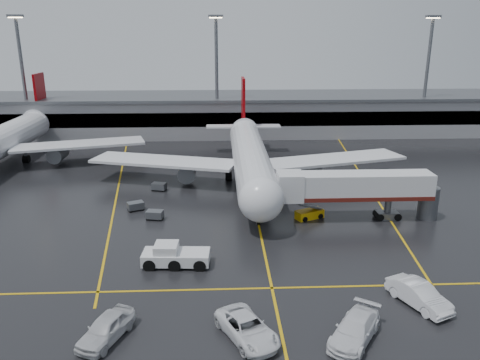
{
  "coord_description": "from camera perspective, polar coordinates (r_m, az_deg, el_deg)",
  "views": [
    {
      "loc": [
        -4.51,
        -59.56,
        21.98
      ],
      "look_at": [
        -2.0,
        -2.0,
        4.0
      ],
      "focal_mm": 35.41,
      "sensor_mm": 36.0,
      "label": 1
    }
  ],
  "objects": [
    {
      "name": "service_van_d",
      "position": [
        38.24,
        -15.83,
        -16.8
      ],
      "size": [
        4.14,
        5.92,
        1.87
      ],
      "primitive_type": "imported",
      "rotation": [
        0.0,
        0.0,
        -0.39
      ],
      "color": "silver",
      "rests_on": "ground"
    },
    {
      "name": "apron_line_right",
      "position": [
        76.34,
        14.77,
        0.02
      ],
      "size": [
        7.57,
        69.64,
        0.02
      ],
      "primitive_type": "cube",
      "rotation": [
        0.0,
        0.0,
        -0.1
      ],
      "color": "gold",
      "rests_on": "ground"
    },
    {
      "name": "apron_line_stop",
      "position": [
        43.74,
        3.86,
        -12.86
      ],
      "size": [
        60.0,
        0.25,
        0.02
      ],
      "primitive_type": "cube",
      "color": "gold",
      "rests_on": "ground"
    },
    {
      "name": "light_mast_left",
      "position": [
        109.59,
        -24.74,
        11.87
      ],
      "size": [
        3.0,
        1.2,
        25.45
      ],
      "color": "#595B60",
      "rests_on": "ground"
    },
    {
      "name": "service_van_c",
      "position": [
        43.47,
        20.74,
        -12.79
      ],
      "size": [
        4.32,
        6.28,
        1.96
      ],
      "primitive_type": "imported",
      "rotation": [
        0.0,
        0.0,
        0.42
      ],
      "color": "white",
      "rests_on": "ground"
    },
    {
      "name": "apron_line_centre",
      "position": [
        63.64,
        1.72,
        -2.87
      ],
      "size": [
        0.25,
        90.0,
        0.02
      ],
      "primitive_type": "cube",
      "color": "gold",
      "rests_on": "ground"
    },
    {
      "name": "baggage_cart_b",
      "position": [
        62.61,
        -12.47,
        -3.04
      ],
      "size": [
        2.36,
        2.02,
        1.12
      ],
      "color": "#595B60",
      "rests_on": "ground"
    },
    {
      "name": "second_airliner",
      "position": [
        91.23,
        -26.78,
        4.23
      ],
      "size": [
        48.8,
        45.6,
        14.1
      ],
      "color": "silver",
      "rests_on": "ground"
    },
    {
      "name": "light_mast_right",
      "position": [
        111.14,
        21.64,
        12.28
      ],
      "size": [
        3.0,
        1.2,
        25.45
      ],
      "color": "#595B60",
      "rests_on": "ground"
    },
    {
      "name": "belt_loader",
      "position": [
        59.23,
        8.37,
        -4.08
      ],
      "size": [
        3.78,
        2.78,
        2.21
      ],
      "color": "#E3A90B",
      "rests_on": "ground"
    },
    {
      "name": "terminal",
      "position": [
        109.02,
        -0.1,
        8.01
      ],
      "size": [
        122.0,
        19.0,
        8.6
      ],
      "color": "gray",
      "rests_on": "ground"
    },
    {
      "name": "jet_bridge",
      "position": [
        58.84,
        13.8,
        -1.05
      ],
      "size": [
        19.9,
        3.4,
        6.05
      ],
      "color": "silver",
      "rests_on": "ground"
    },
    {
      "name": "light_mast_mid",
      "position": [
        101.83,
        -2.84,
        13.09
      ],
      "size": [
        3.0,
        1.2,
        25.45
      ],
      "color": "#595B60",
      "rests_on": "ground"
    },
    {
      "name": "baggage_cart_c",
      "position": [
        69.76,
        -9.73,
        -0.75
      ],
      "size": [
        2.26,
        1.76,
        1.12
      ],
      "color": "#595B60",
      "rests_on": "ground"
    },
    {
      "name": "service_van_a",
      "position": [
        37.04,
        0.87,
        -17.43
      ],
      "size": [
        5.33,
        6.81,
        1.72
      ],
      "primitive_type": "imported",
      "rotation": [
        0.0,
        0.0,
        0.47
      ],
      "color": "white",
      "rests_on": "ground"
    },
    {
      "name": "apron_line_left",
      "position": [
        74.57,
        -14.37,
        -0.36
      ],
      "size": [
        9.99,
        69.35,
        0.02
      ],
      "primitive_type": "cube",
      "rotation": [
        0.0,
        0.0,
        0.14
      ],
      "color": "gold",
      "rests_on": "ground"
    },
    {
      "name": "ground",
      "position": [
        63.64,
        1.72,
        -2.88
      ],
      "size": [
        220.0,
        220.0,
        0.0
      ],
      "primitive_type": "plane",
      "color": "black",
      "rests_on": "ground"
    },
    {
      "name": "main_airliner",
      "position": [
        71.64,
        1.19,
        2.97
      ],
      "size": [
        48.8,
        45.6,
        14.1
      ],
      "color": "silver",
      "rests_on": "ground"
    },
    {
      "name": "service_van_b",
      "position": [
        37.84,
        13.67,
        -17.07
      ],
      "size": [
        5.57,
        6.55,
        1.8
      ],
      "primitive_type": "imported",
      "rotation": [
        0.0,
        0.0,
        -0.6
      ],
      "color": "white",
      "rests_on": "ground"
    },
    {
      "name": "pushback_tractor",
      "position": [
        47.6,
        -7.93,
        -9.09
      ],
      "size": [
        6.7,
        3.16,
        2.34
      ],
      "color": "silver",
      "rests_on": "ground"
    },
    {
      "name": "baggage_cart_a",
      "position": [
        59.19,
        -10.23,
        -4.11
      ],
      "size": [
        2.2,
        1.64,
        1.12
      ],
      "color": "#595B60",
      "rests_on": "ground"
    }
  ]
}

